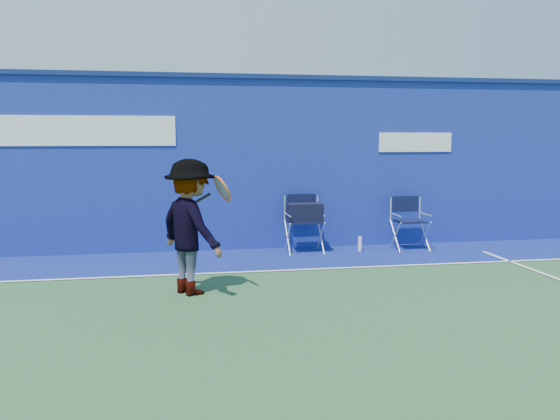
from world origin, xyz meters
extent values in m
plane|color=#2C522E|center=(0.00, 0.00, 0.00)|extent=(80.00, 80.00, 0.00)
cube|color=navy|center=(0.00, 5.20, 1.50)|extent=(24.00, 0.40, 3.00)
cube|color=navy|center=(0.00, 5.20, 3.04)|extent=(24.00, 0.50, 0.08)
cube|color=white|center=(-3.00, 4.99, 2.10)|extent=(4.50, 0.02, 0.50)
cube|color=white|center=(3.60, 4.99, 1.90)|extent=(1.40, 0.02, 0.35)
cube|color=navy|center=(0.00, 4.10, 0.00)|extent=(24.00, 1.80, 0.01)
cube|color=white|center=(0.00, 3.20, 0.01)|extent=(24.00, 0.06, 0.01)
cube|color=black|center=(1.42, 4.56, 0.54)|extent=(0.52, 0.44, 0.03)
cube|color=silver|center=(1.42, 4.82, 0.75)|extent=(0.59, 0.03, 0.43)
cube|color=black|center=(1.42, 4.82, 0.84)|extent=(0.52, 0.03, 0.30)
cube|color=black|center=(1.42, 4.53, 0.70)|extent=(0.59, 0.34, 0.32)
cube|color=black|center=(1.42, 4.82, 0.88)|extent=(0.43, 0.06, 0.24)
cube|color=black|center=(3.33, 4.50, 0.51)|extent=(0.49, 0.41, 0.03)
cube|color=silver|center=(3.33, 4.74, 0.71)|extent=(0.56, 0.02, 0.41)
cube|color=black|center=(3.33, 4.74, 0.79)|extent=(0.49, 0.03, 0.28)
cylinder|color=silver|center=(2.40, 4.48, 0.13)|extent=(0.07, 0.07, 0.26)
imported|color=#EA4738|center=(-0.60, 2.17, 0.86)|extent=(1.14, 1.28, 1.72)
torus|color=#CE521B|center=(-0.20, 2.05, 1.35)|extent=(0.28, 0.41, 0.35)
cylinder|color=gray|center=(-0.20, 2.05, 1.35)|extent=(0.22, 0.34, 0.28)
cylinder|color=black|center=(-0.49, 2.14, 1.20)|extent=(0.32, 0.12, 0.18)
camera|label=1|loc=(-0.80, -5.34, 2.00)|focal=38.00mm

